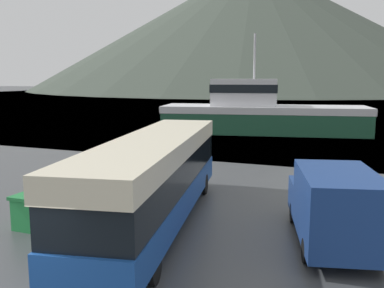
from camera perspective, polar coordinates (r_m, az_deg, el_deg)
water_surface at (r=145.18m, az=18.91°, el=6.33°), size 240.00×240.00×0.00m
hill_backdrop at (r=198.80m, az=8.16°, el=15.15°), size 193.02×193.02×54.64m
tour_bus at (r=15.09m, az=-4.90°, el=-4.23°), size 4.78×12.61×3.14m
delivery_van at (r=14.02m, az=18.36°, el=-7.73°), size 3.44×5.88×2.45m
fishing_boat at (r=40.99m, az=9.06°, el=4.18°), size 19.67×8.93×9.23m
storage_bin at (r=16.10m, az=-20.06°, el=-8.20°), size 1.10×1.53×1.21m
small_boat at (r=42.30m, az=17.43°, el=1.88°), size 6.26×4.94×0.71m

